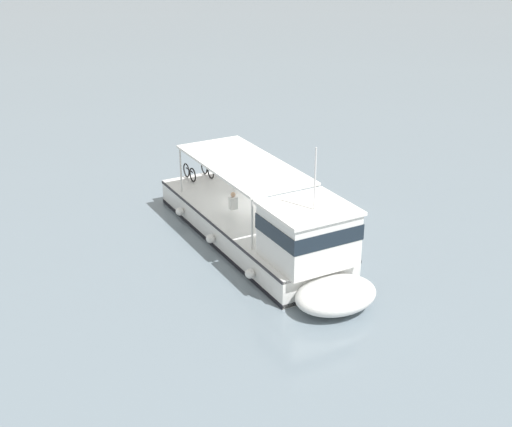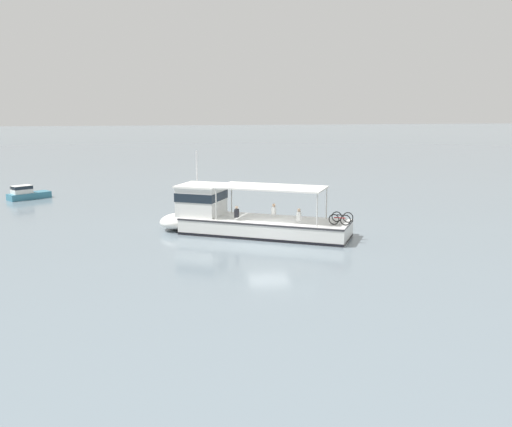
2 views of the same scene
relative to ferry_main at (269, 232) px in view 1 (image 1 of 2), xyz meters
The scene contains 2 objects.
ground_plane 2.87m from the ferry_main, 148.66° to the right, with size 400.00×400.00×0.00m, color slate.
ferry_main is the anchor object (origin of this frame).
Camera 1 is at (23.06, 14.50, 12.48)m, focal length 49.29 mm.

